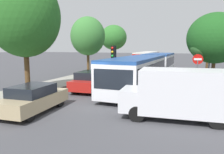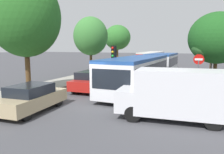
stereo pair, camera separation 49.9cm
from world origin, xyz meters
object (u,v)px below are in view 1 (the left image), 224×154
(traffic_light, at_px, (113,58))
(tree_left_near, at_px, (24,16))
(queued_car_tan, at_px, (33,98))
(white_van, at_px, (180,93))
(city_bus_rear, at_px, (147,58))
(queued_car_red, at_px, (91,81))
(tree_left_far, at_px, (113,38))
(articulated_bus, at_px, (148,67))
(tree_right_mid, at_px, (208,37))
(queued_car_green, at_px, (115,72))
(direction_sign_post, at_px, (210,57))
(tree_right_near, at_px, (214,40))
(no_entry_sign, at_px, (197,68))
(tree_left_mid, at_px, (88,37))

(traffic_light, height_order, tree_left_near, tree_left_near)
(queued_car_tan, relative_size, white_van, 0.81)
(queued_car_tan, distance_m, white_van, 7.23)
(city_bus_rear, distance_m, queued_car_tan, 27.88)
(queued_car_red, bearing_deg, city_bus_rear, -3.25)
(traffic_light, height_order, tree_left_far, tree_left_far)
(articulated_bus, relative_size, tree_right_mid, 2.75)
(queued_car_green, xyz_separation_m, tree_left_near, (-2.87, -9.22, 4.49))
(queued_car_green, relative_size, white_van, 0.88)
(queued_car_tan, distance_m, direction_sign_post, 13.30)
(tree_right_near, height_order, tree_right_mid, tree_right_mid)
(direction_sign_post, xyz_separation_m, tree_left_far, (-12.38, 11.68, 2.00))
(white_van, bearing_deg, articulated_bus, -75.47)
(city_bus_rear, bearing_deg, traffic_light, -176.40)
(direction_sign_post, relative_size, tree_right_near, 0.62)
(queued_car_green, distance_m, tree_right_mid, 11.24)
(direction_sign_post, bearing_deg, queued_car_green, -24.14)
(white_van, distance_m, tree_right_mid, 16.90)
(no_entry_sign, height_order, tree_left_far, tree_left_far)
(tree_left_far, bearing_deg, tree_left_near, -87.45)
(queued_car_red, bearing_deg, tree_right_mid, -39.29)
(tree_left_near, relative_size, tree_left_far, 1.23)
(queued_car_tan, distance_m, traffic_light, 6.69)
(no_entry_sign, xyz_separation_m, tree_left_mid, (-11.37, 5.77, 2.49))
(queued_car_green, relative_size, traffic_light, 1.34)
(tree_left_far, bearing_deg, queued_car_red, -75.65)
(tree_left_near, distance_m, tree_left_far, 18.78)
(articulated_bus, relative_size, queued_car_red, 3.97)
(tree_left_mid, bearing_deg, no_entry_sign, -26.90)
(white_van, relative_size, tree_left_mid, 0.78)
(queued_car_tan, xyz_separation_m, direction_sign_post, (8.64, 9.94, 1.84))
(tree_left_near, bearing_deg, direction_sign_post, 31.47)
(tree_left_mid, height_order, tree_left_far, tree_left_mid)
(tree_left_near, relative_size, tree_left_mid, 1.20)
(city_bus_rear, distance_m, tree_right_near, 21.07)
(traffic_light, height_order, tree_right_near, tree_right_near)
(white_van, height_order, tree_right_mid, tree_right_mid)
(city_bus_rear, bearing_deg, tree_left_near, 171.55)
(city_bus_rear, distance_m, tree_left_mid, 15.40)
(articulated_bus, height_order, tree_right_near, tree_right_near)
(queued_car_tan, xyz_separation_m, traffic_light, (2.07, 6.10, 1.78))
(articulated_bus, height_order, tree_left_near, tree_left_near)
(queued_car_green, bearing_deg, tree_right_near, -113.89)
(queued_car_green, relative_size, tree_left_near, 0.57)
(no_entry_sign, bearing_deg, queued_car_tan, -46.25)
(white_van, bearing_deg, tree_right_mid, -101.64)
(traffic_light, distance_m, tree_left_near, 6.55)
(tree_left_mid, distance_m, tree_left_far, 8.41)
(queued_car_green, distance_m, traffic_light, 6.58)
(no_entry_sign, bearing_deg, white_van, -6.94)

